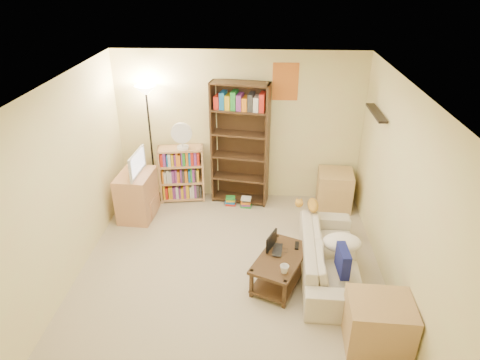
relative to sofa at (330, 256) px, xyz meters
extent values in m
plane|color=tan|center=(-1.30, -0.17, -0.27)|extent=(4.50, 4.50, 0.00)
cube|color=#F0F0A2|center=(-1.30, 2.08, 0.98)|extent=(4.00, 0.04, 2.50)
cube|color=#F0F0A2|center=(-1.30, -2.42, 0.98)|extent=(4.00, 0.04, 2.50)
cube|color=#F0F0A2|center=(-3.30, -0.17, 0.98)|extent=(0.04, 4.50, 2.50)
cube|color=#F0F0A2|center=(0.70, -0.17, 0.98)|extent=(0.04, 4.50, 2.50)
cube|color=white|center=(-1.30, -0.17, 2.23)|extent=(4.00, 4.50, 0.04)
cube|color=red|center=(-0.58, 2.07, 1.75)|extent=(0.40, 0.02, 0.58)
cube|color=black|center=(0.62, 1.13, 1.58)|extent=(0.12, 0.80, 0.03)
imported|color=beige|center=(0.00, 0.00, 0.00)|extent=(1.92, 0.88, 0.54)
cube|color=navy|center=(0.07, -0.40, 0.25)|extent=(0.13, 0.36, 0.32)
ellipsoid|color=white|center=(0.14, 0.04, 0.19)|extent=(0.50, 0.36, 0.21)
ellipsoid|color=#C78A2A|center=(-0.18, 0.72, 0.34)|extent=(0.35, 0.17, 0.14)
sphere|color=#C78A2A|center=(-0.37, 0.73, 0.36)|extent=(0.12, 0.12, 0.12)
cube|color=#432C19|center=(-0.65, -0.22, 0.11)|extent=(0.83, 1.03, 0.04)
cube|color=#432C19|center=(-0.65, -0.22, -0.19)|extent=(0.78, 0.98, 0.03)
cube|color=#432C19|center=(-1.01, -0.50, -0.07)|extent=(0.04, 0.04, 0.40)
cube|color=#432C19|center=(-0.61, -0.67, -0.07)|extent=(0.04, 0.04, 0.40)
cube|color=#432C19|center=(-0.69, 0.23, -0.07)|extent=(0.04, 0.04, 0.40)
cube|color=#432C19|center=(-0.29, 0.06, -0.07)|extent=(0.04, 0.04, 0.40)
imported|color=black|center=(-0.65, -0.10, 0.14)|extent=(0.33, 0.25, 0.02)
cube|color=white|center=(-0.77, -0.05, 0.25)|extent=(0.13, 0.28, 0.20)
imported|color=silver|center=(-0.62, -0.52, 0.18)|extent=(0.22, 0.22, 0.10)
cube|color=black|center=(-0.44, 0.02, 0.14)|extent=(0.07, 0.17, 0.02)
cube|color=tan|center=(-2.88, 1.29, 0.10)|extent=(0.55, 0.73, 0.75)
imported|color=black|center=(-2.88, 1.29, 0.66)|extent=(0.66, 0.17, 0.37)
cube|color=#3D2517|center=(-1.27, 1.88, 0.75)|extent=(0.96, 0.46, 2.05)
cube|color=tan|center=(-2.26, 1.88, 0.21)|extent=(0.78, 0.40, 0.95)
cylinder|color=white|center=(-2.20, 1.86, 0.70)|extent=(0.19, 0.19, 0.04)
cylinder|color=white|center=(-2.20, 1.86, 0.80)|extent=(0.02, 0.02, 0.19)
cylinder|color=white|center=(-2.20, 1.83, 0.96)|extent=(0.34, 0.06, 0.34)
cylinder|color=black|center=(-2.73, 1.88, -0.26)|extent=(0.29, 0.29, 0.03)
cylinder|color=black|center=(-2.73, 1.88, 0.66)|extent=(0.03, 0.03, 1.86)
cone|color=#FFE9C6|center=(-2.73, 1.88, 1.64)|extent=(0.34, 0.34, 0.15)
cube|color=tan|center=(0.30, 1.76, 0.04)|extent=(0.59, 0.59, 0.63)
cube|color=tan|center=(0.35, -1.14, 0.01)|extent=(0.70, 0.59, 0.56)
cube|color=red|center=(-1.42, 1.72, -0.20)|extent=(0.17, 0.14, 0.15)
cube|color=#1966B2|center=(-1.16, 1.65, -0.18)|extent=(0.17, 0.14, 0.18)
camera|label=1|loc=(-0.93, -4.53, 3.41)|focal=32.00mm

